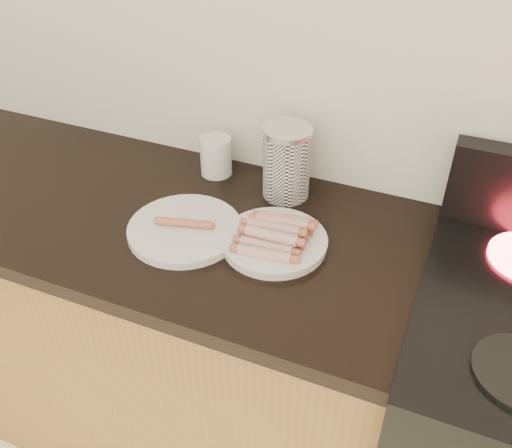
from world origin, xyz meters
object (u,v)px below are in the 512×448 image
at_px(main_plate, 274,243).
at_px(side_plate, 185,229).
at_px(mug, 216,156).
at_px(canister, 287,162).

distance_m(main_plate, side_plate, 0.22).
bearing_deg(mug, side_plate, -79.95).
height_order(main_plate, mug, mug).
relative_size(main_plate, canister, 1.27).
distance_m(side_plate, mug, 0.28).
height_order(canister, mug, canister).
bearing_deg(main_plate, side_plate, -170.06).
xyz_separation_m(main_plate, side_plate, (-0.21, -0.04, 0.00)).
bearing_deg(canister, side_plate, -123.40).
distance_m(canister, mug, 0.22).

